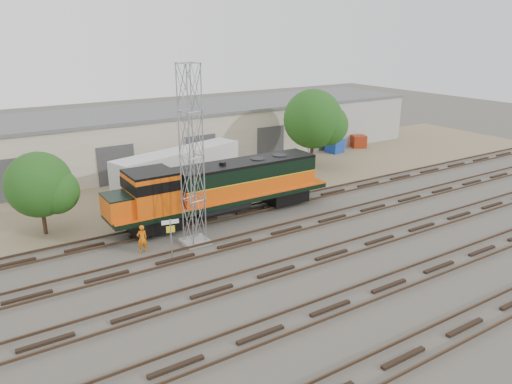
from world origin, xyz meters
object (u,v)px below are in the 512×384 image
semi_trailer (181,166)px  signal_tower (192,160)px  locomotive (219,188)px  worker (142,239)px

semi_trailer → signal_tower: bearing=-126.1°
locomotive → signal_tower: (-3.39, -2.90, 3.05)m
locomotive → worker: size_ratio=9.61×
signal_tower → worker: size_ratio=6.40×
worker → semi_trailer: 11.79m
signal_tower → worker: 5.55m
locomotive → worker: bearing=-160.2°
signal_tower → worker: (-3.24, 0.52, -4.48)m
worker → locomotive: bearing=-159.6°
signal_tower → worker: bearing=170.9°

